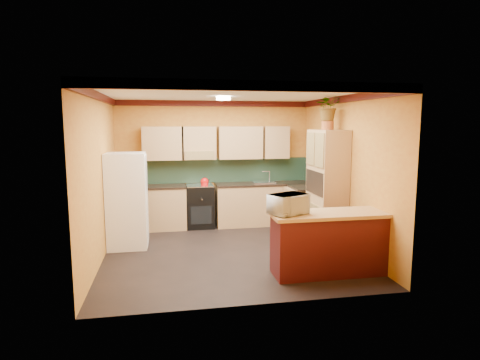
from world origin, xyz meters
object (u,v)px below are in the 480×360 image
base_cabinets_back (229,206)px  pantry (327,187)px  stove (200,206)px  breakfast_bar (334,244)px  fridge (127,200)px  microwave (288,204)px

base_cabinets_back → pantry: size_ratio=1.74×
stove → breakfast_bar: 3.52m
fridge → pantry: pantry is taller
stove → breakfast_bar: size_ratio=0.51×
stove → microwave: (1.01, -3.08, 0.62)m
pantry → breakfast_bar: (-0.49, -1.47, -0.61)m
fridge → pantry: size_ratio=0.81×
breakfast_bar → microwave: size_ratio=3.44×
stove → base_cabinets_back: bearing=0.0°
stove → fridge: (-1.40, -1.18, 0.39)m
stove → breakfast_bar: stove is taller
breakfast_bar → pantry: bearing=71.7°
fridge → pantry: bearing=-6.9°
microwave → breakfast_bar: bearing=-26.3°
stove → pantry: 2.79m
pantry → stove: bearing=143.8°
base_cabinets_back → breakfast_bar: bearing=-70.5°
base_cabinets_back → breakfast_bar: size_ratio=2.03×
base_cabinets_back → pantry: 2.33m
fridge → microwave: 3.08m
breakfast_bar → microwave: 0.95m
fridge → microwave: (2.41, -1.90, 0.22)m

